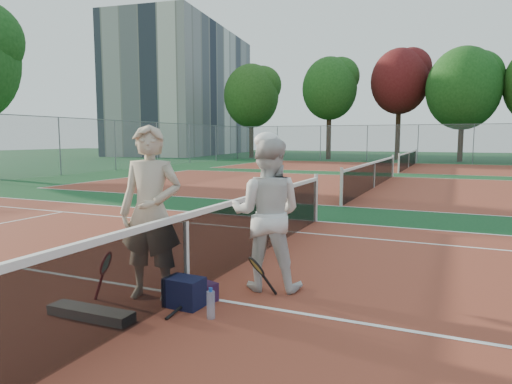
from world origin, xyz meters
TOP-DOWN VIEW (x-y plane):
  - ground at (0.00, 0.00)m, footprint 130.00×130.00m
  - court_main at (0.00, 0.00)m, footprint 23.77×10.97m
  - court_far_a at (0.00, 13.50)m, footprint 23.77×10.97m
  - court_far_b at (0.00, 27.00)m, footprint 23.77×10.97m
  - net_main at (0.00, 0.00)m, footprint 0.10×10.98m
  - net_far_a at (0.00, 13.50)m, footprint 0.10×10.98m
  - net_far_b at (0.00, 27.00)m, footprint 0.10×10.98m
  - fence_back at (0.00, 34.00)m, footprint 32.00×0.06m
  - apartment_block at (-28.00, 44.00)m, footprint 12.96×23.18m
  - player_a at (-0.35, -0.21)m, footprint 0.86×0.67m
  - player_b at (0.78, 0.66)m, footprint 1.07×0.91m
  - racket_red at (-0.78, -0.53)m, footprint 0.29×0.32m
  - racket_black_held at (0.81, 0.25)m, footprint 0.44×0.46m
  - racket_spare at (0.22, -0.29)m, footprint 0.28×0.60m
  - sports_bag_navy at (0.17, -0.33)m, footprint 0.44×0.31m
  - sports_bag_purple at (0.29, -0.07)m, footprint 0.32×0.26m
  - net_cover_canvas at (-0.56, -1.02)m, footprint 1.02×0.25m
  - water_bottle at (0.62, -0.52)m, footprint 0.09×0.09m
  - tree_back_0 at (-16.00, 37.13)m, footprint 5.42×5.42m
  - tree_back_1 at (-8.04, 36.86)m, footprint 4.95×4.95m
  - tree_back_maroon at (-2.09, 38.36)m, footprint 5.04×5.04m
  - tree_back_3 at (3.10, 36.84)m, footprint 5.84×5.84m

SIDE VIEW (x-z plane):
  - ground at x=0.00m, z-range 0.00..0.00m
  - court_main at x=0.00m, z-range 0.00..0.01m
  - court_far_a at x=0.00m, z-range 0.00..0.01m
  - court_far_b at x=0.00m, z-range 0.00..0.01m
  - racket_spare at x=0.22m, z-range 0.00..0.10m
  - net_cover_canvas at x=-0.56m, z-range 0.00..0.11m
  - sports_bag_purple at x=0.29m, z-range 0.00..0.22m
  - water_bottle at x=0.62m, z-range 0.00..0.30m
  - sports_bag_navy at x=0.17m, z-range 0.00..0.34m
  - racket_black_held at x=0.81m, z-range 0.00..0.51m
  - racket_red at x=-0.78m, z-range 0.00..0.58m
  - net_main at x=0.00m, z-range 0.00..1.02m
  - net_far_a at x=0.00m, z-range 0.00..1.02m
  - net_far_b at x=0.00m, z-range 0.00..1.02m
  - player_b at x=0.78m, z-range 0.00..1.92m
  - player_a at x=-0.35m, z-range 0.00..2.07m
  - fence_back at x=0.00m, z-range 0.00..3.00m
  - tree_back_3 at x=3.10m, z-range 1.29..10.62m
  - tree_back_0 at x=-16.00m, z-range 1.46..10.66m
  - tree_back_1 at x=-8.04m, z-range 1.77..11.05m
  - tree_back_maroon at x=-2.09m, z-range 2.00..11.85m
  - apartment_block at x=-28.00m, z-range 0.00..15.00m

